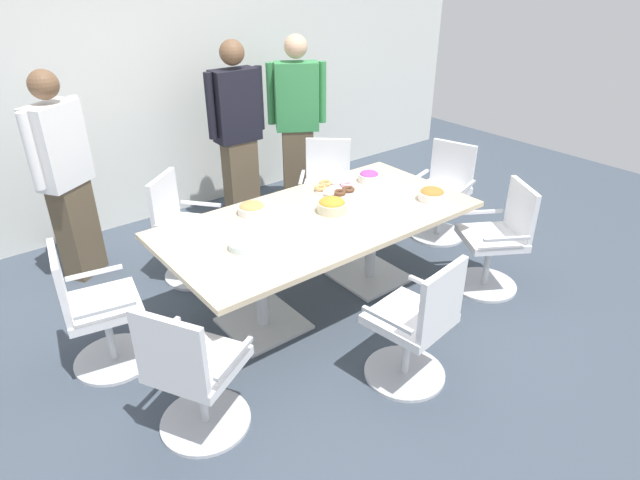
{
  "coord_description": "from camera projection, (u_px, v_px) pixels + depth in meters",
  "views": [
    {
      "loc": [
        -2.27,
        -2.86,
        2.49
      ],
      "look_at": [
        0.0,
        0.0,
        0.55
      ],
      "focal_mm": 30.11,
      "sensor_mm": 36.0,
      "label": 1
    }
  ],
  "objects": [
    {
      "name": "ground_plane",
      "position": [
        320.0,
        300.0,
        4.39
      ],
      "size": [
        10.0,
        10.0,
        0.01
      ],
      "primitive_type": "cube",
      "color": "#3D4754"
    },
    {
      "name": "back_wall",
      "position": [
        172.0,
        78.0,
        5.39
      ],
      "size": [
        8.0,
        0.1,
        2.8
      ],
      "primitive_type": "cube",
      "color": "silver",
      "rests_on": "ground"
    },
    {
      "name": "conference_table",
      "position": [
        320.0,
        231.0,
        4.1
      ],
      "size": [
        2.4,
        1.2,
        0.75
      ],
      "color": "#CCB793",
      "rests_on": "ground"
    },
    {
      "name": "office_chair_0",
      "position": [
        186.0,
        233.0,
        4.55
      ],
      "size": [
        0.76,
        0.76,
        0.91
      ],
      "rotation": [
        0.0,
        0.0,
        -2.45
      ],
      "color": "silver",
      "rests_on": "ground"
    },
    {
      "name": "office_chair_1",
      "position": [
        96.0,
        315.0,
        3.52
      ],
      "size": [
        0.63,
        0.63,
        0.91
      ],
      "rotation": [
        0.0,
        0.0,
        -1.76
      ],
      "color": "silver",
      "rests_on": "ground"
    },
    {
      "name": "office_chair_2",
      "position": [
        194.0,
        377.0,
        3.0
      ],
      "size": [
        0.73,
        0.73,
        0.91
      ],
      "rotation": [
        0.0,
        0.0,
        -1.07
      ],
      "color": "silver",
      "rests_on": "ground"
    },
    {
      "name": "office_chair_3",
      "position": [
        416.0,
        329.0,
        3.38
      ],
      "size": [
        0.61,
        0.61,
        0.91
      ],
      "rotation": [
        0.0,
        0.0,
        0.14
      ],
      "color": "silver",
      "rests_on": "ground"
    },
    {
      "name": "office_chair_4",
      "position": [
        497.0,
        243.0,
        4.39
      ],
      "size": [
        0.74,
        0.74,
        0.91
      ],
      "rotation": [
        0.0,
        0.0,
        1.02
      ],
      "color": "silver",
      "rests_on": "ground"
    },
    {
      "name": "office_chair_5",
      "position": [
        443.0,
        196.0,
        5.25
      ],
      "size": [
        0.67,
        0.67,
        0.91
      ],
      "rotation": [
        0.0,
        0.0,
        -4.44
      ],
      "color": "silver",
      "rests_on": "ground"
    },
    {
      "name": "office_chair_6",
      "position": [
        327.0,
        193.0,
        5.33
      ],
      "size": [
        0.76,
        0.76,
        0.91
      ],
      "rotation": [
        0.0,
        0.0,
        -3.87
      ],
      "color": "silver",
      "rests_on": "ground"
    },
    {
      "name": "person_standing_0",
      "position": [
        65.0,
        175.0,
        4.34
      ],
      "size": [
        0.55,
        0.43,
        1.75
      ],
      "rotation": [
        0.0,
        0.0,
        -2.56
      ],
      "color": "brown",
      "rests_on": "ground"
    },
    {
      "name": "person_standing_1",
      "position": [
        238.0,
        132.0,
        5.28
      ],
      "size": [
        0.61,
        0.23,
        1.82
      ],
      "rotation": [
        0.0,
        0.0,
        -3.17
      ],
      "color": "brown",
      "rests_on": "ground"
    },
    {
      "name": "person_standing_2",
      "position": [
        297.0,
        121.0,
        5.62
      ],
      "size": [
        0.56,
        0.42,
        1.82
      ],
      "rotation": [
        0.0,
        0.0,
        -3.69
      ],
      "color": "brown",
      "rests_on": "ground"
    },
    {
      "name": "snack_bowl_chips_orange",
      "position": [
        332.0,
        205.0,
        4.09
      ],
      "size": [
        0.23,
        0.23,
        0.11
      ],
      "color": "beige",
      "rests_on": "conference_table"
    },
    {
      "name": "snack_bowl_pretzels",
      "position": [
        432.0,
        194.0,
        4.29
      ],
      "size": [
        0.22,
        0.22,
        0.1
      ],
      "color": "white",
      "rests_on": "conference_table"
    },
    {
      "name": "snack_bowl_candy_mix",
      "position": [
        369.0,
        176.0,
        4.65
      ],
      "size": [
        0.19,
        0.19,
        0.09
      ],
      "color": "white",
      "rests_on": "conference_table"
    },
    {
      "name": "snack_bowl_cookies",
      "position": [
        252.0,
        208.0,
        4.07
      ],
      "size": [
        0.22,
        0.22,
        0.09
      ],
      "color": "white",
      "rests_on": "conference_table"
    },
    {
      "name": "donut_platter",
      "position": [
        335.0,
        188.0,
        4.48
      ],
      "size": [
        0.34,
        0.34,
        0.04
      ],
      "color": "white",
      "rests_on": "conference_table"
    },
    {
      "name": "plate_stack",
      "position": [
        244.0,
        245.0,
        3.59
      ],
      "size": [
        0.21,
        0.21,
        0.05
      ],
      "color": "white",
      "rests_on": "conference_table"
    }
  ]
}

